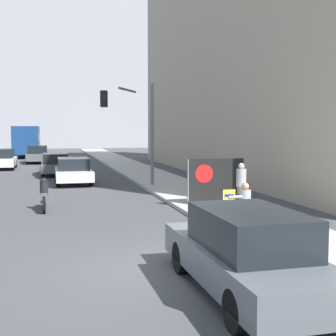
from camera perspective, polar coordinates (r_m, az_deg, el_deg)
ground_plane at (r=9.90m, az=1.17°, el=-12.36°), size 160.00×160.00×0.00m
sidewalk_curb at (r=25.03m, az=-0.32°, el=-1.81°), size 3.08×90.00×0.14m
building_backdrop_far at (r=81.21m, az=-14.23°, el=13.58°), size 52.00×12.00×31.31m
building_backdrop_right at (r=32.51m, az=12.82°, el=17.12°), size 10.00×32.00×19.93m
seated_protester at (r=13.76m, az=9.44°, el=-4.14°), size 0.92×0.77×1.23m
jogger_on_sidewalk at (r=16.52m, az=8.91°, el=-2.15°), size 0.34×0.34×1.61m
protest_banner at (r=17.67m, az=5.87°, el=-1.42°), size 2.29×0.06×1.68m
traffic_light_pole at (r=23.79m, az=-4.35°, el=6.26°), size 2.53×2.30×5.06m
parked_car_curbside at (r=8.42m, az=9.51°, el=-10.15°), size 1.72×4.68×1.53m
car_on_road_nearest at (r=25.68m, az=-11.48°, el=-0.32°), size 1.87×4.56×1.40m
car_on_road_midblock at (r=30.74m, az=-13.57°, el=0.45°), size 1.75×4.29×1.40m
car_on_road_distant at (r=36.46m, az=-19.48°, el=1.03°), size 1.75×4.19×1.51m
car_on_road_far_lane at (r=42.43m, az=-15.60°, el=1.62°), size 1.86×4.72×1.53m
city_bus_on_road at (r=53.12m, az=-16.80°, el=3.38°), size 2.55×10.76×3.26m
motorcycle_on_road at (r=17.47m, az=-14.87°, el=-3.31°), size 0.28×2.03×1.18m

